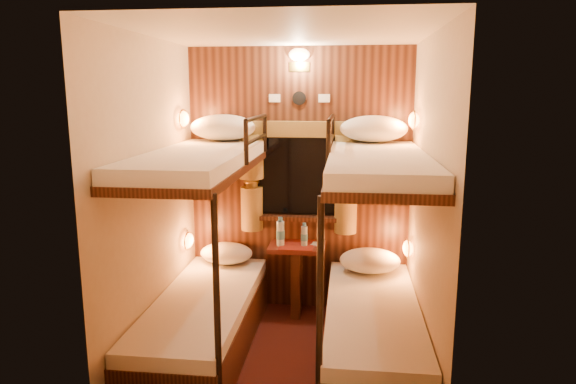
# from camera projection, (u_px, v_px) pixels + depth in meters

# --- Properties ---
(floor) EXTENTS (2.10, 2.10, 0.00)m
(floor) POSITION_uv_depth(u_px,v_px,m) (285.00, 359.00, 3.91)
(floor) COLOR #32160D
(floor) RESTS_ON ground
(ceiling) EXTENTS (2.10, 2.10, 0.00)m
(ceiling) POSITION_uv_depth(u_px,v_px,m) (285.00, 32.00, 3.45)
(ceiling) COLOR silver
(ceiling) RESTS_ON wall_back
(wall_back) EXTENTS (2.40, 0.00, 2.40)m
(wall_back) POSITION_uv_depth(u_px,v_px,m) (299.00, 181.00, 4.71)
(wall_back) COLOR #C6B293
(wall_back) RESTS_ON floor
(wall_front) EXTENTS (2.40, 0.00, 2.40)m
(wall_front) POSITION_uv_depth(u_px,v_px,m) (261.00, 250.00, 2.66)
(wall_front) COLOR #C6B293
(wall_front) RESTS_ON floor
(wall_left) EXTENTS (0.00, 2.40, 2.40)m
(wall_left) POSITION_uv_depth(u_px,v_px,m) (151.00, 203.00, 3.80)
(wall_left) COLOR #C6B293
(wall_left) RESTS_ON floor
(wall_right) EXTENTS (0.00, 2.40, 2.40)m
(wall_right) POSITION_uv_depth(u_px,v_px,m) (428.00, 210.00, 3.57)
(wall_right) COLOR #C6B293
(wall_right) RESTS_ON floor
(back_panel) EXTENTS (2.00, 0.03, 2.40)m
(back_panel) POSITION_uv_depth(u_px,v_px,m) (299.00, 181.00, 4.69)
(back_panel) COLOR black
(back_panel) RESTS_ON floor
(bunk_left) EXTENTS (0.72, 1.90, 1.82)m
(bunk_left) POSITION_uv_depth(u_px,v_px,m) (203.00, 283.00, 3.95)
(bunk_left) COLOR black
(bunk_left) RESTS_ON floor
(bunk_right) EXTENTS (0.72, 1.90, 1.82)m
(bunk_right) POSITION_uv_depth(u_px,v_px,m) (373.00, 291.00, 3.80)
(bunk_right) COLOR black
(bunk_right) RESTS_ON floor
(window) EXTENTS (1.00, 0.12, 0.79)m
(window) POSITION_uv_depth(u_px,v_px,m) (299.00, 184.00, 4.66)
(window) COLOR black
(window) RESTS_ON back_panel
(curtains) EXTENTS (1.10, 0.22, 1.00)m
(curtains) POSITION_uv_depth(u_px,v_px,m) (298.00, 176.00, 4.62)
(curtains) COLOR olive
(curtains) RESTS_ON back_panel
(back_fixtures) EXTENTS (0.54, 0.09, 0.48)m
(back_fixtures) POSITION_uv_depth(u_px,v_px,m) (299.00, 64.00, 4.45)
(back_fixtures) COLOR black
(back_fixtures) RESTS_ON back_panel
(reading_lamps) EXTENTS (2.00, 0.20, 1.25)m
(reading_lamps) POSITION_uv_depth(u_px,v_px,m) (295.00, 184.00, 4.36)
(reading_lamps) COLOR orange
(reading_lamps) RESTS_ON wall_left
(table) EXTENTS (0.50, 0.34, 0.66)m
(table) POSITION_uv_depth(u_px,v_px,m) (297.00, 270.00, 4.66)
(table) COLOR #5A2114
(table) RESTS_ON floor
(bottle_left) EXTENTS (0.08, 0.08, 0.26)m
(bottle_left) POSITION_uv_depth(u_px,v_px,m) (280.00, 233.00, 4.58)
(bottle_left) COLOR #99BFE5
(bottle_left) RESTS_ON table
(bottle_right) EXTENTS (0.06, 0.06, 0.21)m
(bottle_right) POSITION_uv_depth(u_px,v_px,m) (304.00, 236.00, 4.57)
(bottle_right) COLOR #99BFE5
(bottle_right) RESTS_ON table
(sachet_a) EXTENTS (0.10, 0.09, 0.01)m
(sachet_a) POSITION_uv_depth(u_px,v_px,m) (315.00, 245.00, 4.62)
(sachet_a) COLOR silver
(sachet_a) RESTS_ON table
(sachet_b) EXTENTS (0.08, 0.06, 0.01)m
(sachet_b) POSITION_uv_depth(u_px,v_px,m) (317.00, 243.00, 4.67)
(sachet_b) COLOR silver
(sachet_b) RESTS_ON table
(pillow_lower_left) EXTENTS (0.48, 0.34, 0.19)m
(pillow_lower_left) POSITION_uv_depth(u_px,v_px,m) (226.00, 253.00, 4.71)
(pillow_lower_left) COLOR white
(pillow_lower_left) RESTS_ON bunk_left
(pillow_lower_right) EXTENTS (0.53, 0.38, 0.21)m
(pillow_lower_right) POSITION_uv_depth(u_px,v_px,m) (370.00, 261.00, 4.47)
(pillow_lower_right) COLOR white
(pillow_lower_right) RESTS_ON bunk_right
(pillow_upper_left) EXTENTS (0.57, 0.41, 0.23)m
(pillow_upper_left) POSITION_uv_depth(u_px,v_px,m) (223.00, 127.00, 4.47)
(pillow_upper_left) COLOR white
(pillow_upper_left) RESTS_ON bunk_left
(pillow_upper_right) EXTENTS (0.57, 0.41, 0.22)m
(pillow_upper_right) POSITION_uv_depth(u_px,v_px,m) (374.00, 129.00, 4.32)
(pillow_upper_right) COLOR white
(pillow_upper_right) RESTS_ON bunk_right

